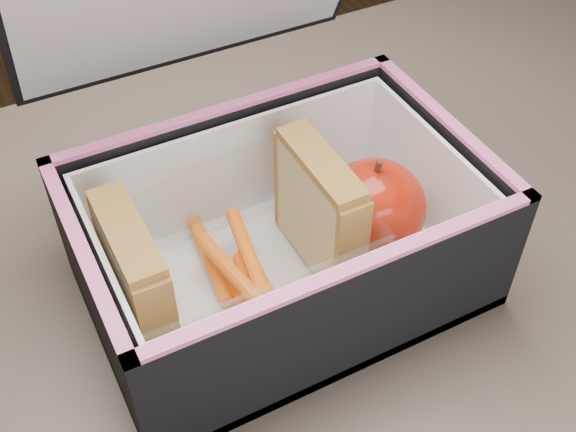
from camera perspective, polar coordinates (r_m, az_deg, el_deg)
kitchen_table at (r=0.63m, az=0.75°, el=-14.43°), size 1.20×0.80×0.75m
lunch_bag at (r=0.54m, az=-0.69°, el=-0.73°), size 0.29×0.28×0.28m
plastic_tub at (r=0.54m, az=-4.37°, el=-3.27°), size 0.19×0.14×0.08m
sandwich_left at (r=0.51m, az=-11.89°, el=-4.89°), size 0.03×0.09×0.10m
sandwich_right at (r=0.55m, az=2.47°, el=0.43°), size 0.03×0.09×0.10m
carrot_sticks at (r=0.55m, az=-3.62°, el=-5.02°), size 0.05×0.16×0.03m
paper_napkin at (r=0.60m, az=6.27°, el=-1.76°), size 0.08×0.08×0.01m
red_apple at (r=0.57m, az=6.78°, el=0.67°), size 0.09×0.09×0.09m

